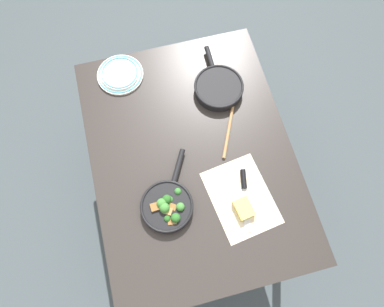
{
  "coord_description": "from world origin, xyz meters",
  "views": [
    {
      "loc": [
        0.5,
        -0.13,
        2.21
      ],
      "look_at": [
        0.0,
        0.0,
        0.76
      ],
      "focal_mm": 32.0,
      "sensor_mm": 36.0,
      "label": 1
    }
  ],
  "objects_px": {
    "wooden_spoon": "(232,112)",
    "cheese_block": "(244,209)",
    "skillet_broccoli": "(168,206)",
    "grater_knife": "(245,191)",
    "skillet_eggs": "(218,87)",
    "dinner_plate_stack": "(120,74)"
  },
  "relations": [
    {
      "from": "grater_knife",
      "to": "wooden_spoon",
      "type": "bearing_deg",
      "value": -175.91
    },
    {
      "from": "grater_knife",
      "to": "dinner_plate_stack",
      "type": "distance_m",
      "value": 0.83
    },
    {
      "from": "grater_knife",
      "to": "cheese_block",
      "type": "height_order",
      "value": "cheese_block"
    },
    {
      "from": "wooden_spoon",
      "to": "dinner_plate_stack",
      "type": "height_order",
      "value": "dinner_plate_stack"
    },
    {
      "from": "skillet_eggs",
      "to": "cheese_block",
      "type": "bearing_deg",
      "value": 175.36
    },
    {
      "from": "wooden_spoon",
      "to": "cheese_block",
      "type": "relative_size",
      "value": 3.6
    },
    {
      "from": "wooden_spoon",
      "to": "cheese_block",
      "type": "xyz_separation_m",
      "value": [
        0.45,
        -0.09,
        0.01
      ]
    },
    {
      "from": "wooden_spoon",
      "to": "skillet_eggs",
      "type": "bearing_deg",
      "value": 37.14
    },
    {
      "from": "grater_knife",
      "to": "cheese_block",
      "type": "bearing_deg",
      "value": -8.86
    },
    {
      "from": "dinner_plate_stack",
      "to": "wooden_spoon",
      "type": "bearing_deg",
      "value": 54.52
    },
    {
      "from": "wooden_spoon",
      "to": "dinner_plate_stack",
      "type": "relative_size",
      "value": 1.54
    },
    {
      "from": "wooden_spoon",
      "to": "cheese_block",
      "type": "distance_m",
      "value": 0.46
    },
    {
      "from": "skillet_eggs",
      "to": "grater_knife",
      "type": "relative_size",
      "value": 1.31
    },
    {
      "from": "dinner_plate_stack",
      "to": "cheese_block",
      "type": "bearing_deg",
      "value": 26.17
    },
    {
      "from": "grater_knife",
      "to": "cheese_block",
      "type": "xyz_separation_m",
      "value": [
        0.07,
        -0.03,
        0.01
      ]
    },
    {
      "from": "skillet_eggs",
      "to": "dinner_plate_stack",
      "type": "relative_size",
      "value": 1.56
    },
    {
      "from": "skillet_eggs",
      "to": "wooden_spoon",
      "type": "relative_size",
      "value": 1.01
    },
    {
      "from": "skillet_broccoli",
      "to": "wooden_spoon",
      "type": "distance_m",
      "value": 0.54
    },
    {
      "from": "skillet_broccoli",
      "to": "grater_knife",
      "type": "height_order",
      "value": "skillet_broccoli"
    },
    {
      "from": "cheese_block",
      "to": "dinner_plate_stack",
      "type": "height_order",
      "value": "cheese_block"
    },
    {
      "from": "wooden_spoon",
      "to": "cheese_block",
      "type": "bearing_deg",
      "value": -164.97
    },
    {
      "from": "grater_knife",
      "to": "skillet_broccoli",
      "type": "bearing_deg",
      "value": -80.57
    }
  ]
}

